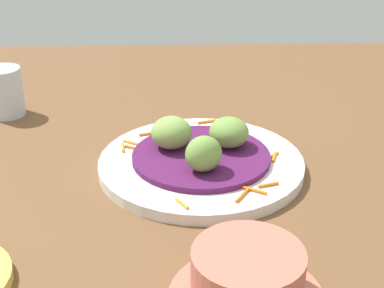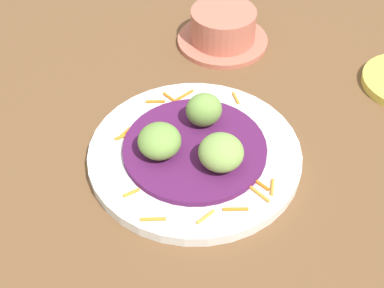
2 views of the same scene
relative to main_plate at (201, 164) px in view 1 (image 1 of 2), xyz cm
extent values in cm
cube|color=brown|center=(4.77, 2.78, -1.75)|extent=(110.00, 110.00, 2.00)
cylinder|color=white|center=(0.00, 0.00, 0.00)|extent=(27.57, 27.57, 1.50)
cylinder|color=#51194C|center=(0.00, 0.00, 1.15)|extent=(18.52, 18.52, 0.80)
cylinder|color=orange|center=(12.02, -1.48, 0.95)|extent=(1.30, 2.93, 0.40)
cylinder|color=orange|center=(3.39, 9.30, 0.95)|extent=(1.54, 2.43, 0.40)
cylinder|color=orange|center=(-9.68, -4.53, 0.95)|extent=(3.38, 2.30, 0.40)
cylinder|color=orange|center=(4.32, 9.17, 0.95)|extent=(2.32, 3.44, 0.40)
cylinder|color=orange|center=(10.04, 4.18, 0.95)|extent=(2.47, 1.73, 0.40)
cylinder|color=orange|center=(7.97, 7.25, 0.95)|extent=(1.25, 2.97, 0.40)
cylinder|color=orange|center=(-11.39, 2.63, 0.95)|extent=(2.25, 1.61, 0.40)
cylinder|color=orange|center=(-8.72, -6.02, 0.95)|extent=(1.94, 2.88, 0.40)
cylinder|color=orange|center=(-7.47, -7.91, 0.95)|extent=(1.18, 2.69, 0.40)
cylinder|color=orange|center=(9.06, -5.26, 0.95)|extent=(1.78, 1.72, 0.40)
cylinder|color=orange|center=(3.48, 10.73, 0.95)|extent=(2.52, 0.69, 0.40)
cylinder|color=orange|center=(-0.15, -9.84, 0.95)|extent=(2.56, 1.16, 0.40)
cylinder|color=orange|center=(0.29, -9.68, 0.95)|extent=(1.98, 2.08, 0.40)
ellipsoid|color=#759E47|center=(2.31, -3.88, 3.60)|extent=(5.82, 5.79, 4.09)
ellipsoid|color=#84A851|center=(2.21, 3.94, 3.73)|extent=(5.47, 5.57, 4.36)
ellipsoid|color=#759E47|center=(-4.51, -0.06, 3.86)|extent=(5.86, 6.12, 4.62)
cylinder|color=#C66B56|center=(-26.47, -2.89, 2.58)|extent=(10.45, 10.45, 5.06)
cylinder|color=silver|center=(20.00, 31.04, 3.22)|extent=(6.08, 6.08, 7.93)
camera|label=1|loc=(-67.58, 3.66, 36.11)|focal=53.21mm
camera|label=2|loc=(46.97, 13.37, 51.18)|focal=51.05mm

